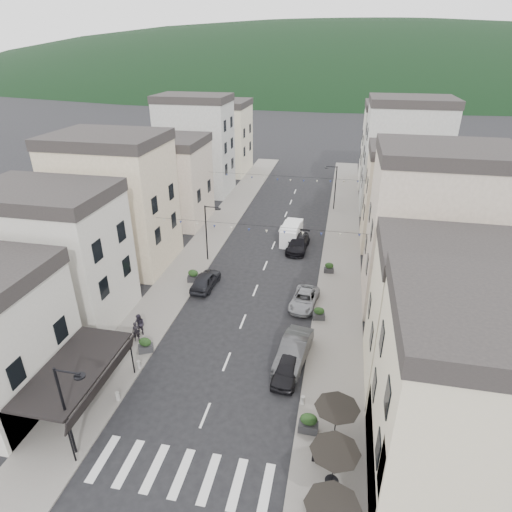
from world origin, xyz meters
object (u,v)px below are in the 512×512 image
at_px(pedestrian_a, 136,332).
at_px(pedestrian_b, 140,325).
at_px(parked_car_c, 304,299).
at_px(parked_car_d, 298,243).
at_px(parked_car_e, 206,280).
at_px(delivery_van, 291,232).
at_px(parked_car_b, 294,350).
at_px(parked_car_a, 287,369).

xyz_separation_m(pedestrian_a, pedestrian_b, (-0.08, 0.78, 0.08)).
bearing_deg(parked_car_c, parked_car_d, 105.63).
relative_size(parked_car_e, pedestrian_b, 2.51).
distance_m(parked_car_e, delivery_van, 13.45).
xyz_separation_m(parked_car_b, delivery_van, (-2.80, 20.33, 0.26)).
bearing_deg(pedestrian_a, parked_car_e, 44.76).
distance_m(delivery_van, pedestrian_b, 21.83).
bearing_deg(parked_car_b, parked_car_a, -88.87).
bearing_deg(parked_car_b, pedestrian_a, -170.54).
bearing_deg(parked_car_c, parked_car_b, -83.61).
height_order(parked_car_e, pedestrian_a, pedestrian_a).
bearing_deg(delivery_van, pedestrian_b, -111.22).
bearing_deg(parked_car_a, pedestrian_a, 177.21).
relative_size(pedestrian_a, pedestrian_b, 0.90).
distance_m(parked_car_a, parked_car_d, 20.17).
height_order(parked_car_d, delivery_van, delivery_van).
distance_m(parked_car_b, parked_car_c, 7.26).
relative_size(parked_car_d, pedestrian_a, 3.20).
height_order(parked_car_a, parked_car_e, parked_car_e).
distance_m(parked_car_d, pedestrian_a, 21.13).
relative_size(parked_car_b, pedestrian_a, 3.23).
bearing_deg(parked_car_e, parked_car_b, 140.54).
bearing_deg(parked_car_a, parked_car_e, 135.65).
bearing_deg(pedestrian_b, delivery_van, 74.42).
height_order(parked_car_b, parked_car_d, parked_car_b).
height_order(parked_car_a, parked_car_b, parked_car_b).
bearing_deg(parked_car_c, parked_car_a, -84.98).
bearing_deg(pedestrian_b, parked_car_c, 38.68).
relative_size(parked_car_c, parked_car_e, 1.01).
xyz_separation_m(parked_car_b, parked_car_c, (0.00, 7.25, -0.23)).
relative_size(parked_car_b, parked_car_e, 1.16).
height_order(parked_car_c, parked_car_d, parked_car_d).
xyz_separation_m(parked_car_e, delivery_van, (6.40, 11.83, 0.35)).
relative_size(parked_car_d, pedestrian_b, 2.89).
height_order(pedestrian_a, pedestrian_b, pedestrian_b).
distance_m(parked_car_c, parked_car_e, 9.29).
xyz_separation_m(parked_car_c, pedestrian_a, (-11.80, -7.55, 0.30)).
bearing_deg(parked_car_d, delivery_van, 120.16).
bearing_deg(pedestrian_a, parked_car_d, 32.95).
height_order(parked_car_e, pedestrian_b, pedestrian_b).
relative_size(delivery_van, pedestrian_a, 3.02).
bearing_deg(parked_car_a, parked_car_d, 99.07).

